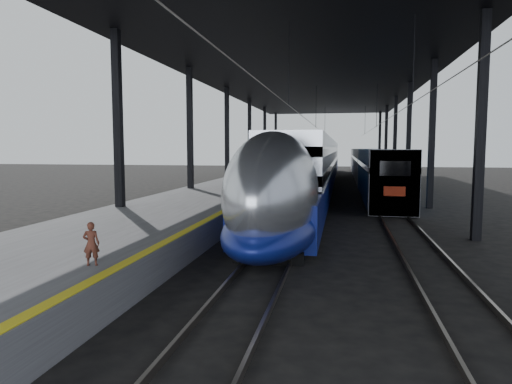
# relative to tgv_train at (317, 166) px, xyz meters

# --- Properties ---
(ground) EXTENTS (160.00, 160.00, 0.00)m
(ground) POSITION_rel_tgv_train_xyz_m (-2.00, -28.37, -2.07)
(ground) COLOR black
(ground) RESTS_ON ground
(platform) EXTENTS (6.00, 80.00, 1.00)m
(platform) POSITION_rel_tgv_train_xyz_m (-5.50, -8.37, -1.57)
(platform) COLOR #4C4C4F
(platform) RESTS_ON ground
(yellow_strip) EXTENTS (0.30, 80.00, 0.01)m
(yellow_strip) POSITION_rel_tgv_train_xyz_m (-2.70, -8.37, -1.06)
(yellow_strip) COLOR gold
(yellow_strip) RESTS_ON platform
(rails) EXTENTS (6.52, 80.00, 0.16)m
(rails) POSITION_rel_tgv_train_xyz_m (2.50, -8.37, -1.99)
(rails) COLOR slate
(rails) RESTS_ON ground
(canopy) EXTENTS (18.00, 75.00, 9.47)m
(canopy) POSITION_rel_tgv_train_xyz_m (-0.10, -8.37, 7.05)
(canopy) COLOR black
(canopy) RESTS_ON ground
(tgv_train) EXTENTS (3.08, 65.20, 4.42)m
(tgv_train) POSITION_rel_tgv_train_xyz_m (0.00, 0.00, 0.00)
(tgv_train) COLOR silver
(tgv_train) RESTS_ON ground
(second_train) EXTENTS (2.63, 56.05, 3.63)m
(second_train) POSITION_rel_tgv_train_xyz_m (5.00, 9.34, -0.23)
(second_train) COLOR navy
(second_train) RESTS_ON ground
(child) EXTENTS (0.43, 0.35, 1.02)m
(child) POSITION_rel_tgv_train_xyz_m (-3.37, -33.36, -0.56)
(child) COLOR #51261B
(child) RESTS_ON platform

